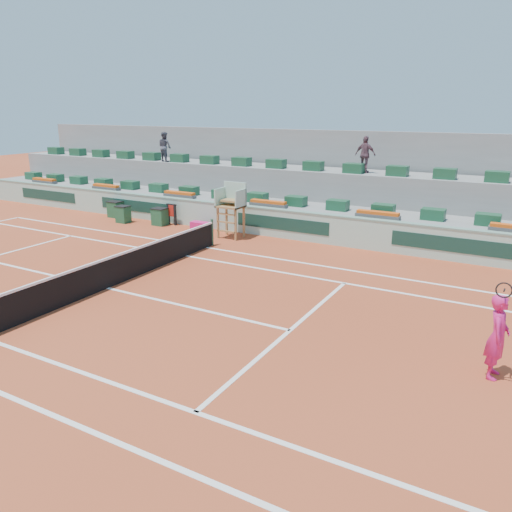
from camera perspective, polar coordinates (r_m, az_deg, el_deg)
The scene contains 19 objects.
ground at distance 16.51m, azimuth -16.62°, elevation -3.55°, with size 90.00×90.00×0.00m, color #9F3B1E.
seating_tier_lower at distance 24.67m, azimuth 1.20°, elevation 5.16°, with size 36.00×4.00×1.20m, color gray.
seating_tier_upper at distance 25.94m, azimuth 2.89°, elevation 7.28°, with size 36.00×2.40×2.60m, color gray.
stadium_back_wall at distance 27.25m, azimuth 4.44°, elevation 9.61°, with size 36.00×0.40×4.40m, color gray.
player_bag at distance 23.24m, azimuth -6.33°, elevation 3.37°, with size 0.95×0.42×0.42m, color #DF1D71.
spectator_left at distance 28.74m, azimuth -10.39°, elevation 12.19°, with size 0.79×0.62×1.62m, color #4B4B57.
spectator_mid at distance 23.75m, azimuth 12.38°, elevation 11.25°, with size 0.98×0.41×1.67m, color #684551.
court_lines at distance 16.50m, azimuth -16.62°, elevation -3.54°, with size 23.89×11.09×0.01m.
tennis_net at distance 16.34m, azimuth -16.77°, elevation -1.82°, with size 0.10×11.97×1.10m.
advertising_hoarding at distance 22.77m, azimuth -1.37°, elevation 4.28°, with size 36.00×0.34×1.26m.
umpire_chair at distance 21.76m, azimuth -2.78°, elevation 6.13°, with size 1.10×0.90×2.40m.
seat_row_lower at distance 23.74m, azimuth 0.18°, elevation 6.73°, with size 32.90×0.60×0.44m.
seat_row_upper at distance 25.21m, azimuth 2.32°, elevation 10.50°, with size 32.90×0.60×0.44m.
flower_planters at distance 23.84m, azimuth -3.93°, elevation 6.52°, with size 26.80×0.36×0.28m.
drink_cooler_a at distance 24.68m, azimuth -10.94°, elevation 4.45°, with size 0.69×0.60×0.84m.
drink_cooler_b at distance 25.67m, azimuth -14.95°, elevation 4.65°, with size 0.64×0.55×0.84m.
drink_cooler_c at distance 27.07m, azimuth -15.75°, elevation 5.18°, with size 0.72×0.62×0.84m.
towel_rack at distance 24.61m, azimuth -9.62°, elevation 4.91°, with size 0.58×0.10×1.03m.
tennis_player at distance 11.64m, azimuth 25.90°, elevation -8.26°, with size 0.45×0.90×2.28m.
Camera 1 is at (11.36, -10.65, 5.49)m, focal length 35.00 mm.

